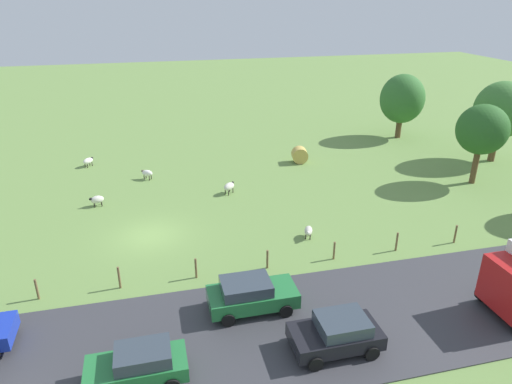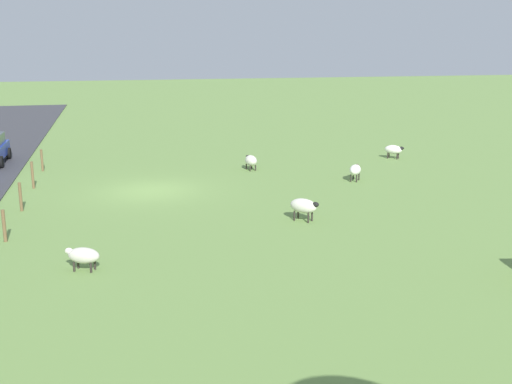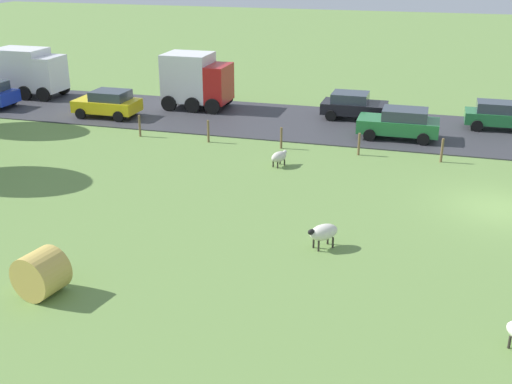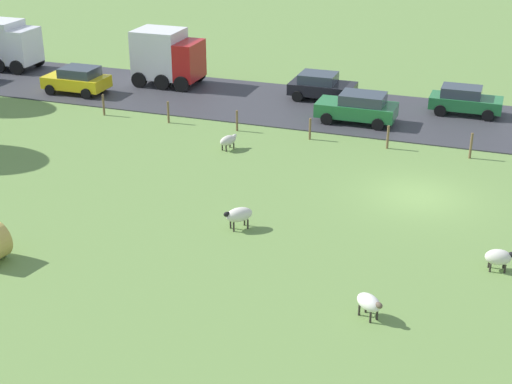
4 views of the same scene
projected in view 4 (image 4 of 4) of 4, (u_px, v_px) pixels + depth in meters
The scene contains 18 objects.
ground_plane at pixel (418, 196), 31.75m from camera, with size 160.00×160.00×0.00m, color #6B8E47.
road_strip at pixel (446, 122), 40.70m from camera, with size 8.00×80.00×0.06m, color #38383D.
sheep_0 at pixel (369, 303), 23.13m from camera, with size 0.94×1.04×0.80m.
sheep_1 at pixel (239, 215), 28.75m from camera, with size 1.16×1.16×0.86m.
sheep_2 at pixel (228, 140), 36.69m from camera, with size 1.12×0.83×0.71m.
sheep_3 at pixel (499, 257), 25.84m from camera, with size 0.73×1.06×0.79m.
fence_post_1 at pixel (471, 146), 35.55m from camera, with size 0.12×0.12×1.26m, color brown.
fence_post_2 at pixel (388, 137), 36.77m from camera, with size 0.12×0.12×1.17m, color brown.
fence_post_3 at pixel (310, 129), 37.98m from camera, with size 0.12×0.12×1.12m, color brown.
fence_post_4 at pixel (237, 121), 39.18m from camera, with size 0.12×0.12×1.11m, color brown.
fence_post_5 at pixel (168, 112), 40.37m from camera, with size 0.12×0.12×1.19m, color brown.
fence_post_6 at pixel (104, 105), 41.57m from camera, with size 0.12×0.12×1.19m, color brown.
truck_0 at pixel (167, 56), 46.65m from camera, with size 2.84×4.04×3.41m.
truck_1 at pixel (4, 43), 50.27m from camera, with size 2.62×4.47×3.22m.
car_0 at pixel (358, 107), 40.21m from camera, with size 2.17×4.24×1.61m.
car_1 at pixel (321, 86), 44.11m from camera, with size 2.20×3.82×1.54m.
car_2 at pixel (77, 80), 45.28m from camera, with size 2.18×3.82×1.59m.
car_3 at pixel (465, 100), 41.51m from camera, with size 1.93×3.90×1.54m.
Camera 4 is at (-29.58, -3.15, 13.05)m, focal length 52.69 mm.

